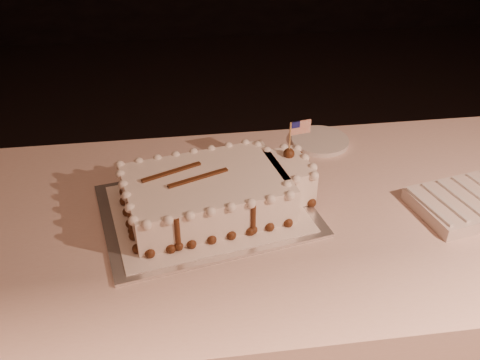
{
  "coord_description": "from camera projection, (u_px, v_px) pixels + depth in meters",
  "views": [
    {
      "loc": [
        -0.31,
        -0.4,
        1.54
      ],
      "look_at": [
        -0.17,
        0.62,
        0.83
      ],
      "focal_mm": 40.0,
      "sensor_mm": 36.0,
      "label": 1
    }
  ],
  "objects": [
    {
      "name": "side_plate",
      "position": [
        320.0,
        141.0,
        1.55
      ],
      "size": [
        0.17,
        0.17,
        0.01
      ],
      "primitive_type": "cylinder",
      "color": "silver",
      "rests_on": "banquet_table"
    },
    {
      "name": "sheet_cake",
      "position": [
        217.0,
        191.0,
        1.26
      ],
      "size": [
        0.48,
        0.32,
        0.18
      ],
      "color": "white",
      "rests_on": "doily"
    },
    {
      "name": "doily",
      "position": [
        207.0,
        208.0,
        1.28
      ],
      "size": [
        0.5,
        0.41,
        0.0
      ],
      "primitive_type": "cube",
      "rotation": [
        0.0,
        0.0,
        0.19
      ],
      "color": "white",
      "rests_on": "cake_board"
    },
    {
      "name": "banquet_table",
      "position": [
        302.0,
        315.0,
        1.51
      ],
      "size": [
        2.4,
        0.8,
        0.75
      ],
      "primitive_type": "cube",
      "color": "beige",
      "rests_on": "ground"
    },
    {
      "name": "cake_board",
      "position": [
        207.0,
        210.0,
        1.29
      ],
      "size": [
        0.55,
        0.46,
        0.01
      ],
      "primitive_type": "cube",
      "rotation": [
        0.0,
        0.0,
        0.19
      ],
      "color": "silver",
      "rests_on": "banquet_table"
    },
    {
      "name": "napkin_stack",
      "position": [
        467.0,
        203.0,
        1.29
      ],
      "size": [
        0.28,
        0.23,
        0.04
      ],
      "color": "beige",
      "rests_on": "banquet_table"
    }
  ]
}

